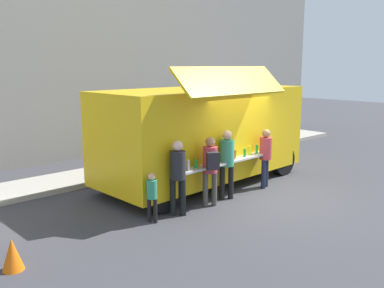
{
  "coord_description": "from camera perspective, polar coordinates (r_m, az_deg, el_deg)",
  "views": [
    {
      "loc": [
        -8.27,
        -6.26,
        3.35
      ],
      "look_at": [
        -0.97,
        1.7,
        1.3
      ],
      "focal_mm": 38.96,
      "sensor_mm": 36.0,
      "label": 1
    }
  ],
  "objects": [
    {
      "name": "building_behind",
      "position": [
        15.72,
        -24.16,
        12.29
      ],
      "size": [
        32.0,
        2.4,
        8.04
      ],
      "primitive_type": "cube",
      "color": "gray",
      "rests_on": "ground"
    },
    {
      "name": "ground_plane",
      "position": [
        10.89,
        9.92,
        -7.32
      ],
      "size": [
        60.0,
        60.0,
        0.0
      ],
      "primitive_type": "plane",
      "color": "#38383D"
    },
    {
      "name": "customer_rear_waiting",
      "position": [
        9.29,
        -1.97,
        -3.73
      ],
      "size": [
        0.35,
        0.35,
        1.72
      ],
      "rotation": [
        0.0,
        0.0,
        0.79
      ],
      "color": "black",
      "rests_on": "ground"
    },
    {
      "name": "trash_bin",
      "position": [
        16.22,
        5.52,
        0.64
      ],
      "size": [
        0.6,
        0.6,
        1.03
      ],
      "primitive_type": "cylinder",
      "color": "#2B5B3B",
      "rests_on": "ground"
    },
    {
      "name": "curb_strip",
      "position": [
        12.15,
        -21.28,
        -5.64
      ],
      "size": [
        28.0,
        1.6,
        0.15
      ],
      "primitive_type": "cube",
      "color": "#9E998E",
      "rests_on": "ground"
    },
    {
      "name": "customer_mid_with_backpack",
      "position": [
        9.87,
        2.55,
        -2.82
      ],
      "size": [
        0.47,
        0.55,
        1.69
      ],
      "rotation": [
        0.0,
        0.0,
        1.04
      ],
      "color": "#4A473E",
      "rests_on": "ground"
    },
    {
      "name": "customer_front_ordering",
      "position": [
        10.44,
        4.8,
        -1.98
      ],
      "size": [
        0.36,
        0.36,
        1.77
      ],
      "rotation": [
        0.0,
        0.0,
        1.07
      ],
      "color": "black",
      "rests_on": "ground"
    },
    {
      "name": "customer_extra_browsing",
      "position": [
        11.6,
        10.03,
        -1.22
      ],
      "size": [
        0.33,
        0.33,
        1.64
      ],
      "rotation": [
        0.0,
        0.0,
        1.89
      ],
      "color": "#1E233B",
      "rests_on": "ground"
    },
    {
      "name": "child_near_queue",
      "position": [
        8.99,
        -5.5,
        -6.73
      ],
      "size": [
        0.22,
        0.22,
        1.1
      ],
      "rotation": [
        0.0,
        0.0,
        0.46
      ],
      "color": "black",
      "rests_on": "ground"
    },
    {
      "name": "food_truck_main",
      "position": [
        11.77,
        1.64,
        1.67
      ],
      "size": [
        6.3,
        3.31,
        3.32
      ],
      "rotation": [
        0.0,
        0.0,
        0.03
      ],
      "color": "gold",
      "rests_on": "ground"
    },
    {
      "name": "traffic_cone_orange",
      "position": [
        7.7,
        -23.38,
        -13.7
      ],
      "size": [
        0.36,
        0.36,
        0.55
      ],
      "primitive_type": "cone",
      "color": "orange",
      "rests_on": "ground"
    }
  ]
}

